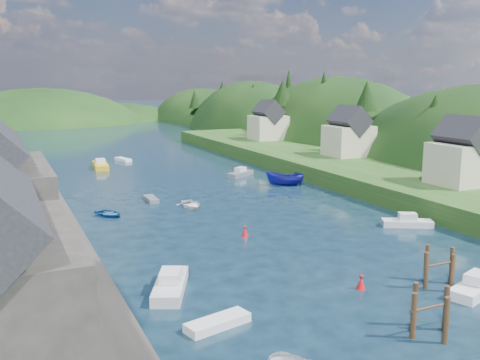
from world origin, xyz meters
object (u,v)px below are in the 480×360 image
piling_cluster_far (439,271)px  channel_buoy_near (361,283)px  piling_cluster_near (430,316)px  channel_buoy_far (245,232)px

piling_cluster_far → channel_buoy_near: (-5.53, 1.92, -0.66)m
piling_cluster_near → channel_buoy_near: (0.67, 7.46, -0.70)m
piling_cluster_near → channel_buoy_far: piling_cluster_near is taller
channel_buoy_near → piling_cluster_near: bearing=-95.2°
channel_buoy_far → piling_cluster_near: bearing=-86.3°
piling_cluster_near → channel_buoy_near: piling_cluster_near is taller
channel_buoy_near → channel_buoy_far: bearing=97.9°
channel_buoy_near → channel_buoy_far: same height
piling_cluster_far → channel_buoy_far: 18.94m
piling_cluster_far → channel_buoy_far: bearing=113.9°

